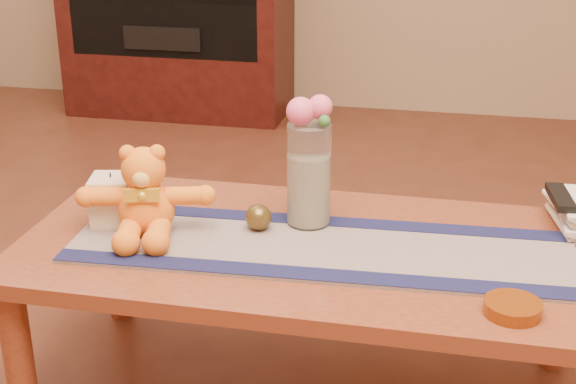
% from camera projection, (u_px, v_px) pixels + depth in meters
% --- Properties ---
extents(coffee_table_top, '(1.40, 0.70, 0.04)m').
position_uv_depth(coffee_table_top, '(308.00, 251.00, 1.96)').
color(coffee_table_top, '#612817').
rests_on(coffee_table_top, floor).
extents(table_leg_fl, '(0.07, 0.07, 0.41)m').
position_uv_depth(table_leg_fl, '(19.00, 364.00, 1.91)').
color(table_leg_fl, '#612817').
rests_on(table_leg_fl, floor).
extents(table_leg_bl, '(0.07, 0.07, 0.41)m').
position_uv_depth(table_leg_bl, '(118.00, 256.00, 2.43)').
color(table_leg_bl, '#612817').
rests_on(table_leg_bl, floor).
extents(table_leg_br, '(0.07, 0.07, 0.41)m').
position_uv_depth(table_leg_br, '(559.00, 301.00, 2.18)').
color(table_leg_br, '#612817').
rests_on(table_leg_br, floor).
extents(persian_runner, '(1.22, 0.41, 0.01)m').
position_uv_depth(persian_runner, '(321.00, 248.00, 1.92)').
color(persian_runner, '#1A1B49').
rests_on(persian_runner, coffee_table_top).
extents(runner_border_near, '(1.20, 0.12, 0.00)m').
position_uv_depth(runner_border_near, '(312.00, 274.00, 1.79)').
color(runner_border_near, '#14153C').
rests_on(runner_border_near, persian_runner).
extents(runner_border_far, '(1.20, 0.12, 0.00)m').
position_uv_depth(runner_border_far, '(328.00, 221.00, 2.05)').
color(runner_border_far, '#14153C').
rests_on(runner_border_far, persian_runner).
extents(teddy_bear, '(0.37, 0.33, 0.21)m').
position_uv_depth(teddy_bear, '(145.00, 191.00, 1.96)').
color(teddy_bear, orange).
rests_on(teddy_bear, persian_runner).
extents(pillar_candle, '(0.12, 0.12, 0.12)m').
position_uv_depth(pillar_candle, '(112.00, 200.00, 2.03)').
color(pillar_candle, beige).
rests_on(pillar_candle, persian_runner).
extents(candle_wick, '(0.00, 0.00, 0.01)m').
position_uv_depth(candle_wick, '(110.00, 175.00, 2.00)').
color(candle_wick, black).
rests_on(candle_wick, pillar_candle).
extents(glass_vase, '(0.11, 0.11, 0.26)m').
position_uv_depth(glass_vase, '(309.00, 175.00, 2.00)').
color(glass_vase, silver).
rests_on(glass_vase, persian_runner).
extents(potpourri_fill, '(0.09, 0.09, 0.18)m').
position_uv_depth(potpourri_fill, '(309.00, 189.00, 2.01)').
color(potpourri_fill, beige).
rests_on(potpourri_fill, glass_vase).
extents(rose_left, '(0.07, 0.07, 0.07)m').
position_uv_depth(rose_left, '(301.00, 111.00, 1.93)').
color(rose_left, '#E9527E').
rests_on(rose_left, glass_vase).
extents(rose_right, '(0.06, 0.06, 0.06)m').
position_uv_depth(rose_right, '(320.00, 107.00, 1.93)').
color(rose_right, '#E9527E').
rests_on(rose_right, glass_vase).
extents(blue_flower_back, '(0.04, 0.04, 0.04)m').
position_uv_depth(blue_flower_back, '(316.00, 110.00, 1.97)').
color(blue_flower_back, '#5555B8').
rests_on(blue_flower_back, glass_vase).
extents(blue_flower_side, '(0.04, 0.04, 0.04)m').
position_uv_depth(blue_flower_side, '(299.00, 114.00, 1.96)').
color(blue_flower_side, '#5555B8').
rests_on(blue_flower_side, glass_vase).
extents(leaf_sprig, '(0.03, 0.03, 0.03)m').
position_uv_depth(leaf_sprig, '(324.00, 121.00, 1.92)').
color(leaf_sprig, '#33662D').
rests_on(leaf_sprig, glass_vase).
extents(bronze_ball, '(0.09, 0.09, 0.07)m').
position_uv_depth(bronze_ball, '(258.00, 217.00, 2.00)').
color(bronze_ball, brown).
rests_on(bronze_ball, persian_runner).
extents(book_bottom, '(0.20, 0.25, 0.02)m').
position_uv_depth(book_bottom, '(556.00, 223.00, 2.04)').
color(book_bottom, beige).
rests_on(book_bottom, coffee_table_top).
extents(book_lower, '(0.17, 0.23, 0.02)m').
position_uv_depth(book_lower, '(559.00, 217.00, 2.03)').
color(book_lower, beige).
rests_on(book_lower, book_bottom).
extents(book_upper, '(0.21, 0.25, 0.02)m').
position_uv_depth(book_upper, '(555.00, 209.00, 2.03)').
color(book_upper, beige).
rests_on(book_upper, book_lower).
extents(book_top, '(0.18, 0.23, 0.02)m').
position_uv_depth(book_top, '(561.00, 203.00, 2.01)').
color(book_top, beige).
rests_on(book_top, book_upper).
extents(tv_remote, '(0.06, 0.16, 0.02)m').
position_uv_depth(tv_remote, '(560.00, 197.00, 2.00)').
color(tv_remote, black).
rests_on(tv_remote, book_top).
extents(amber_dish, '(0.13, 0.13, 0.03)m').
position_uv_depth(amber_dish, '(513.00, 308.00, 1.64)').
color(amber_dish, '#BF5914').
rests_on(amber_dish, coffee_table_top).
extents(media_cabinet, '(1.20, 0.50, 1.10)m').
position_uv_depth(media_cabinet, '(178.00, 13.00, 4.39)').
color(media_cabinet, black).
rests_on(media_cabinet, floor).
extents(stereo_lower, '(0.42, 0.28, 0.12)m').
position_uv_depth(stereo_lower, '(170.00, 34.00, 4.31)').
color(stereo_lower, black).
rests_on(stereo_lower, media_cabinet).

